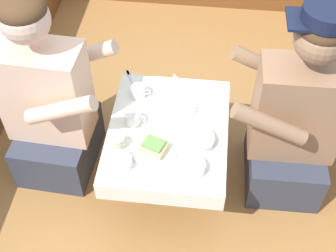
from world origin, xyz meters
The scene contains 18 objects.
ground_plane centered at (0.00, 0.00, 0.00)m, with size 60.00×60.00×0.00m, color navy.
boat_deck centered at (0.00, 0.00, 0.18)m, with size 2.09×3.26×0.36m, color #9E6B38.
cockpit_table centered at (0.00, 0.00, 0.70)m, with size 0.56×0.70×0.39m.
person_port centered at (-0.58, 0.06, 0.78)m, with size 0.54×0.46×1.04m.
person_starboard centered at (0.58, 0.08, 0.79)m, with size 0.53×0.45×1.06m.
plate_sandwich centered at (-0.05, -0.14, 0.76)m, with size 0.21×0.21×0.01m.
plate_bread centered at (0.02, 0.16, 0.76)m, with size 0.22×0.22×0.01m.
sandwich centered at (-0.05, -0.14, 0.78)m, with size 0.13×0.12×0.05m.
bowl_port_near centered at (0.13, -0.22, 0.77)m, with size 0.11×0.11×0.04m.
bowl_starboard_near centered at (-0.19, -0.23, 0.77)m, with size 0.11×0.11×0.04m.
bowl_center_far centered at (0.15, -0.07, 0.77)m, with size 0.15×0.15×0.04m.
coffee_cup_port centered at (-0.17, 0.20, 0.78)m, with size 0.10×0.07×0.06m.
coffee_cup_starboard centered at (-0.17, 0.02, 0.78)m, with size 0.10×0.07×0.06m.
tin_can centered at (-0.21, -0.13, 0.78)m, with size 0.07×0.07×0.05m.
utensil_spoon_center centered at (0.21, 0.28, 0.75)m, with size 0.17×0.03×0.01m.
utensil_knife_starboard centered at (0.04, 0.30, 0.75)m, with size 0.12×0.14×0.00m.
utensil_fork_port centered at (-0.23, 0.31, 0.75)m, with size 0.09×0.16×0.00m.
utensil_spoon_port centered at (0.20, 0.13, 0.75)m, with size 0.15×0.10×0.01m.
Camera 1 is at (0.16, -1.42, 2.41)m, focal length 50.00 mm.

